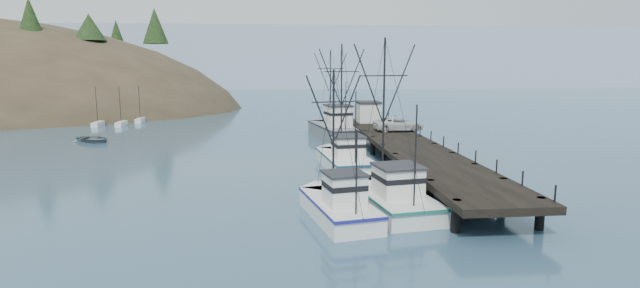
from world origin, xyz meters
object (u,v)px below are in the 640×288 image
object	(u,v)px
pier	(409,147)
work_vessel	(333,129)
trawler_far	(344,159)
pier_shed	(368,112)
trawler_mid	(337,205)
pickup_truck	(399,124)
trawler_near	(388,195)
motorboat	(94,142)

from	to	relation	value
pier	work_vessel	xyz separation A→B (m)	(-5.42, 17.03, -0.46)
trawler_far	pier_shed	distance (m)	20.01
work_vessel	pier_shed	distance (m)	5.38
trawler_far	trawler_mid	bearing A→B (deg)	-99.62
pier	pickup_truck	xyz separation A→B (m)	(1.32, 9.20, 1.13)
trawler_mid	trawler_far	world-z (taller)	trawler_far
pier_shed	pickup_truck	distance (m)	9.03
trawler_near	trawler_mid	distance (m)	4.38
trawler_far	motorboat	distance (m)	34.37
pier_shed	work_vessel	bearing A→B (deg)	-168.56
trawler_mid	pier_shed	xyz separation A→B (m)	(8.64, 34.50, 2.60)
trawler_mid	work_vessel	bearing A→B (deg)	83.50
work_vessel	motorboat	bearing A→B (deg)	-179.98
pier	trawler_far	distance (m)	6.72
motorboat	work_vessel	bearing A→B (deg)	-54.25
trawler_mid	trawler_near	bearing A→B (deg)	29.11
pickup_truck	motorboat	bearing A→B (deg)	74.39
pier	pier_shed	distance (m)	18.09
pier	trawler_far	xyz separation A→B (m)	(-6.60, -0.91, -0.87)
pier	work_vessel	world-z (taller)	work_vessel
pier	pickup_truck	bearing A→B (deg)	81.81
trawler_near	trawler_mid	world-z (taller)	trawler_near
pier	trawler_mid	bearing A→B (deg)	-119.25
pier	trawler_near	xyz separation A→B (m)	(-5.41, -14.37, -0.87)
trawler_near	motorboat	world-z (taller)	trawler_near
pier	motorboat	distance (m)	39.77
pier	pickup_truck	world-z (taller)	pickup_truck
trawler_mid	motorboat	xyz separation A→B (m)	(-26.67, 33.51, -0.82)
pier	trawler_near	world-z (taller)	trawler_near
work_vessel	motorboat	xyz separation A→B (m)	(-30.49, -0.01, -1.23)
trawler_mid	pier_shed	distance (m)	35.66
motorboat	pickup_truck	bearing A→B (deg)	-66.13
trawler_near	work_vessel	distance (m)	31.40
trawler_mid	work_vessel	distance (m)	33.75
trawler_far	pickup_truck	xyz separation A→B (m)	(7.92, 10.11, 2.00)
work_vessel	pickup_truck	xyz separation A→B (m)	(6.74, -7.83, 1.59)
pier	trawler_mid	distance (m)	18.93
trawler_near	pier_shed	world-z (taller)	trawler_near
trawler_far	pier_shed	xyz separation A→B (m)	(5.99, 18.91, 2.60)
pickup_truck	trawler_mid	bearing A→B (deg)	153.90
trawler_near	work_vessel	bearing A→B (deg)	90.02
pickup_truck	motorboat	distance (m)	38.15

